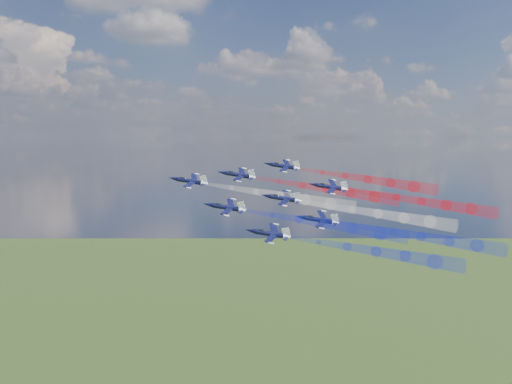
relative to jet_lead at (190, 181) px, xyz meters
name	(u,v)px	position (x,y,z in m)	size (l,w,h in m)	color
jet_lead	(190,181)	(0.00, 0.00, 0.00)	(9.22, 11.53, 3.07)	black
trail_lead	(281,196)	(22.64, -11.37, -3.77)	(3.84, 41.04, 3.84)	white
jet_inner_left	(226,207)	(5.78, -15.75, -5.80)	(9.22, 11.53, 3.07)	black
trail_inner_left	(326,224)	(28.42, -27.12, -9.57)	(3.84, 41.04, 3.84)	#1825CE
jet_inner_right	(238,175)	(14.57, 1.20, 1.30)	(9.22, 11.53, 3.07)	black
trail_inner_right	(326,189)	(37.21, -10.17, -2.47)	(3.84, 41.04, 3.84)	red
jet_outer_left	(270,234)	(12.93, -27.93, -11.07)	(9.22, 11.53, 3.07)	black
trail_outer_left	(376,251)	(35.57, -39.30, -14.84)	(3.84, 41.04, 3.84)	#1825CE
jet_center_third	(283,198)	(22.55, -13.20, -4.33)	(9.22, 11.53, 3.07)	black
trail_center_third	(378,214)	(45.19, -24.57, -8.10)	(3.84, 41.04, 3.84)	white
jet_outer_right	(283,166)	(30.13, 4.62, 3.41)	(9.22, 11.53, 3.07)	black
trail_outer_right	(368,179)	(52.77, -6.75, -0.36)	(3.84, 41.04, 3.84)	red
jet_rear_left	(319,220)	(27.29, -25.56, -8.73)	(9.22, 11.53, 3.07)	black
trail_rear_left	(421,236)	(49.93, -36.93, -12.50)	(3.84, 41.04, 3.84)	#1825CE
jet_rear_right	(330,187)	(37.78, -11.11, -1.87)	(9.22, 11.53, 3.07)	black
trail_rear_right	(421,201)	(60.42, -22.49, -5.64)	(3.84, 41.04, 3.84)	red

